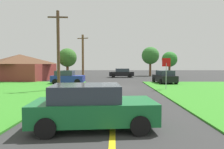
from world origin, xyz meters
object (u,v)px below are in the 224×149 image
parked_car_near_building (67,77)px  car_behind_on_main_road (92,106)px  car_approaching_junction (121,73)px  oak_tree_left (170,59)px  utility_pole_near (58,49)px  oak_tree_right (150,56)px  pine_tree_center (67,58)px  car_on_crossroad (165,77)px  utility_pole_mid (83,57)px  barn (20,67)px  stop_sign (166,67)px

parked_car_near_building → car_behind_on_main_road: same height
car_approaching_junction → oak_tree_left: oak_tree_left is taller
utility_pole_near → oak_tree_right: (12.51, 22.64, 0.44)m
car_approaching_junction → pine_tree_center: 10.17m
car_on_crossroad → utility_pole_mid: 13.22m
car_approaching_junction → utility_pole_near: (-6.36, -17.60, 2.93)m
utility_pole_mid → pine_tree_center: bearing=129.3°
car_behind_on_main_road → utility_pole_near: size_ratio=0.65×
oak_tree_right → car_approaching_junction: bearing=-140.7°
pine_tree_center → barn: (-5.85, -5.72, -1.62)m
stop_sign → car_approaching_junction: stop_sign is taller
utility_pole_near → utility_pole_mid: (0.09, 12.89, -0.13)m
stop_sign → oak_tree_left: oak_tree_left is taller
oak_tree_left → barn: oak_tree_left is taller
parked_car_near_building → barn: size_ratio=0.42×
utility_pole_mid → utility_pole_near: bearing=-90.4°
oak_tree_left → stop_sign: bearing=-106.8°
stop_sign → parked_car_near_building: bearing=-28.9°
stop_sign → utility_pole_mid: (-9.84, 12.34, 1.51)m
stop_sign → pine_tree_center: 21.40m
car_approaching_junction → pine_tree_center: (-9.78, -0.41, 2.77)m
parked_car_near_building → utility_pole_mid: utility_pole_mid is taller
stop_sign → utility_pole_near: utility_pole_near is taller
stop_sign → car_approaching_junction: bearing=-80.6°
parked_car_near_building → car_approaching_junction: size_ratio=0.85×
parked_car_near_building → car_on_crossroad: bearing=3.8°
parked_car_near_building → car_approaching_junction: bearing=59.6°
car_behind_on_main_road → utility_pole_near: utility_pole_near is taller
parked_car_near_building → pine_tree_center: pine_tree_center is taller
stop_sign → car_on_crossroad: size_ratio=0.68×
pine_tree_center → barn: 8.34m
car_on_crossroad → pine_tree_center: pine_tree_center is taller
utility_pole_near → pine_tree_center: size_ratio=1.36×
stop_sign → parked_car_near_building: 11.88m
parked_car_near_building → oak_tree_left: size_ratio=0.84×
car_behind_on_main_road → utility_pole_mid: bearing=94.8°
utility_pole_near → utility_pole_mid: bearing=89.6°
utility_pole_mid → oak_tree_right: size_ratio=1.17×
parked_car_near_building → oak_tree_left: oak_tree_left is taller
parked_car_near_building → barn: (-8.63, 5.68, 1.15)m
car_on_crossroad → barn: (-20.61, 4.95, 1.15)m
parked_car_near_building → oak_tree_right: oak_tree_right is taller
barn → car_approaching_junction: bearing=21.4°
car_on_crossroad → oak_tree_left: bearing=-24.9°
car_on_crossroad → barn: 21.22m
car_on_crossroad → barn: bearing=70.6°
car_behind_on_main_road → utility_pole_near: (-4.28, 10.39, 2.93)m
pine_tree_center → car_approaching_junction: bearing=2.4°
utility_pole_near → oak_tree_left: bearing=47.5°
utility_pole_near → oak_tree_right: size_ratio=1.20×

